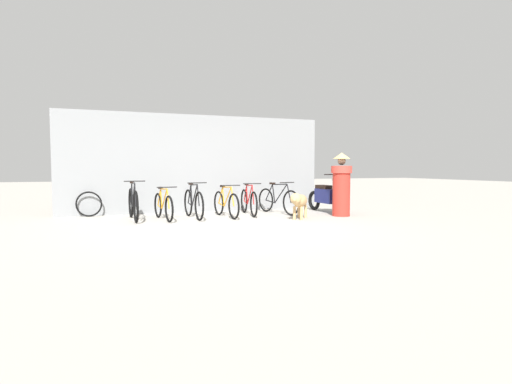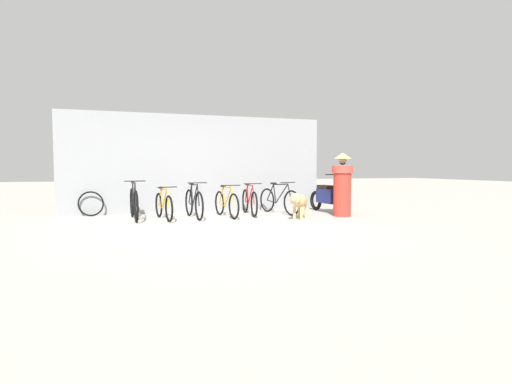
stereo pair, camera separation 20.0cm
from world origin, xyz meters
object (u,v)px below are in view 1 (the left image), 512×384
bicycle_0 (133,204)px  person_in_robes (341,184)px  bicycle_1 (163,206)px  motorcycle (326,197)px  bicycle_3 (226,204)px  bicycle_2 (193,203)px  bicycle_4 (249,202)px  bicycle_5 (278,200)px  spare_tire_left (89,204)px  stray_dog (299,201)px

bicycle_0 → person_in_robes: (4.98, -1.01, 0.43)m
bicycle_1 → motorcycle: (4.37, 0.04, 0.09)m
bicycle_3 → motorcycle: size_ratio=0.88×
bicycle_2 → bicycle_3: size_ratio=1.04×
bicycle_4 → person_in_robes: person_in_robes is taller
bicycle_5 → person_in_robes: person_in_robes is taller
bicycle_4 → motorcycle: size_ratio=0.93×
person_in_robes → spare_tire_left: 6.33m
bicycle_1 → bicycle_4: size_ratio=0.93×
stray_dog → person_in_robes: 1.35m
bicycle_3 → motorcycle: 2.85m
bicycle_0 → person_in_robes: size_ratio=1.12×
bicycle_0 → bicycle_4: (2.86, 0.02, -0.03)m
bicycle_0 → motorcycle: 5.03m
bicycle_0 → motorcycle: (5.03, -0.18, 0.04)m
bicycle_3 → bicycle_4: 0.73m
bicycle_1 → spare_tire_left: bicycle_1 is taller
bicycle_0 → bicycle_5: bearing=87.1°
bicycle_5 → spare_tire_left: (-4.68, 1.00, -0.04)m
motorcycle → person_in_robes: 0.92m
bicycle_5 → spare_tire_left: bicycle_5 is taller
bicycle_2 → stray_dog: bearing=61.3°
bicycle_1 → spare_tire_left: bearing=-134.6°
bicycle_2 → person_in_robes: size_ratio=1.03×
bicycle_3 → spare_tire_left: size_ratio=2.51×
stray_dog → spare_tire_left: 5.21m
bicycle_4 → spare_tire_left: size_ratio=2.66×
bicycle_1 → spare_tire_left: 2.07m
bicycle_3 → bicycle_5: bicycle_5 is taller
bicycle_0 → stray_dog: 3.90m
bicycle_5 → stray_dog: size_ratio=1.62×
bicycle_5 → spare_tire_left: size_ratio=2.67×
person_in_robes → spare_tire_left: (-5.98, 2.02, -0.50)m
bicycle_2 → bicycle_0: bearing=-101.8°
bicycle_0 → bicycle_4: bearing=87.4°
bicycle_5 → motorcycle: bearing=67.2°
bicycle_1 → bicycle_3: bearing=81.4°
bicycle_0 → bicycle_4: size_ratio=1.07×
bicycle_3 → motorcycle: bearing=84.5°
motorcycle → person_in_robes: size_ratio=1.14×
bicycle_0 → stray_dog: bearing=68.7°
bicycle_4 → stray_dog: (0.84, -1.24, 0.09)m
spare_tire_left → stray_dog: bearing=-25.4°
motorcycle → spare_tire_left: size_ratio=2.86×
motorcycle → bicycle_1: bearing=-92.4°
bicycle_0 → bicycle_5: size_ratio=1.06×
bicycle_0 → stray_dog: (3.70, -1.22, 0.05)m
bicycle_1 → bicycle_4: 2.21m
bicycle_1 → bicycle_2: size_ratio=0.95×
bicycle_2 → stray_dog: size_ratio=1.58×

